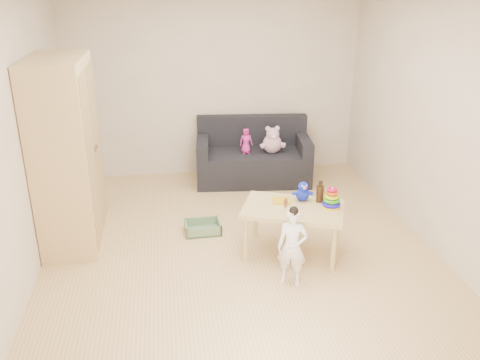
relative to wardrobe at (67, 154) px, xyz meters
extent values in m
plane|color=tan|center=(1.72, -0.42, -0.98)|extent=(4.50, 4.50, 0.00)
plane|color=beige|center=(1.72, 1.83, 0.32)|extent=(4.00, 0.00, 4.00)
plane|color=beige|center=(1.72, -2.67, 0.32)|extent=(4.00, 0.00, 4.00)
plane|color=beige|center=(-0.28, -0.42, 0.32)|extent=(0.00, 4.50, 4.50)
plane|color=beige|center=(3.72, -0.42, 0.32)|extent=(0.00, 4.50, 4.50)
cube|color=#E1B97B|center=(0.00, 0.00, 0.00)|extent=(0.54, 1.09, 1.95)
cube|color=black|center=(2.19, 1.38, -0.76)|extent=(1.61, 0.92, 0.43)
cube|color=#D8C276|center=(2.24, -0.65, -0.72)|extent=(1.15, 0.95, 0.52)
imported|color=white|center=(2.09, -1.18, -0.61)|extent=(0.32, 0.27, 0.74)
imported|color=#D12790|center=(2.08, 1.31, -0.37)|extent=(0.18, 0.12, 0.34)
cylinder|color=yellow|center=(2.61, -0.71, -0.44)|extent=(0.17, 0.17, 0.02)
cylinder|color=silver|center=(2.61, -0.71, -0.34)|extent=(0.02, 0.02, 0.20)
torus|color=#190CC1|center=(2.61, -0.71, -0.41)|extent=(0.19, 0.19, 0.04)
torus|color=#2B8814|center=(2.61, -0.71, -0.37)|extent=(0.17, 0.17, 0.04)
torus|color=#A8CB0A|center=(2.61, -0.71, -0.33)|extent=(0.14, 0.14, 0.04)
torus|color=#C73E0A|center=(2.61, -0.71, -0.30)|extent=(0.12, 0.12, 0.04)
torus|color=#BA0A3C|center=(2.61, -0.71, -0.26)|extent=(0.10, 0.10, 0.03)
cylinder|color=black|center=(2.53, -0.56, -0.37)|extent=(0.08, 0.08, 0.17)
cylinder|color=black|center=(2.53, -0.56, -0.27)|extent=(0.03, 0.03, 0.05)
cylinder|color=black|center=(2.53, -0.56, -0.24)|extent=(0.04, 0.04, 0.01)
cube|color=gold|center=(2.15, -0.49, -0.45)|extent=(0.21, 0.21, 0.01)
camera|label=1|loc=(1.02, -5.12, 1.70)|focal=38.00mm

